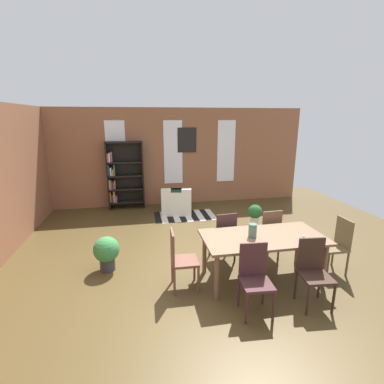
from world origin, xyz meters
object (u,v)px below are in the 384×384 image
(potted_plant_by_shelf, at_px, (107,251))
(dining_chair_head_right, at_px, (337,244))
(dining_chair_near_left, at_px, (255,277))
(potted_plant_corner, at_px, (255,213))
(dining_chair_near_right, at_px, (313,270))
(vase_on_table, at_px, (253,231))
(bookshelf_tall, at_px, (123,176))
(armchair_white, at_px, (177,203))
(dining_chair_far_right, at_px, (268,232))
(dining_chair_head_left, at_px, (180,258))
(dining_chair_far_left, at_px, (224,235))
(dining_table, at_px, (263,241))

(potted_plant_by_shelf, bearing_deg, dining_chair_head_right, -11.30)
(dining_chair_near_left, height_order, potted_plant_corner, dining_chair_near_left)
(dining_chair_head_right, relative_size, potted_plant_corner, 1.83)
(dining_chair_near_right, bearing_deg, vase_on_table, 131.56)
(dining_chair_near_right, bearing_deg, bookshelf_tall, 118.90)
(dining_chair_near_left, bearing_deg, bookshelf_tall, 110.79)
(armchair_white, height_order, potted_plant_corner, armchair_white)
(dining_chair_far_right, relative_size, dining_chair_head_right, 1.00)
(dining_chair_far_right, relative_size, dining_chair_head_left, 1.00)
(dining_chair_near_right, xyz_separation_m, dining_chair_far_left, (-0.87, 1.42, 0.00))
(dining_chair_near_right, relative_size, dining_chair_head_left, 1.00)
(dining_chair_head_right, bearing_deg, potted_plant_corner, 101.60)
(potted_plant_corner, bearing_deg, potted_plant_by_shelf, -155.33)
(dining_table, bearing_deg, vase_on_table, -180.00)
(dining_chair_near_left, relative_size, dining_chair_head_right, 1.00)
(dining_chair_head_left, height_order, potted_plant_corner, dining_chair_head_left)
(dining_chair_head_left, xyz_separation_m, potted_plant_corner, (2.20, 2.31, -0.21))
(potted_plant_corner, bearing_deg, bookshelf_tall, 147.75)
(dining_chair_far_left, bearing_deg, dining_chair_near_right, -58.56)
(dining_table, relative_size, potted_plant_corner, 3.71)
(vase_on_table, bearing_deg, dining_table, 0.00)
(dining_chair_far_left, relative_size, potted_plant_by_shelf, 1.55)
(dining_chair_head_right, bearing_deg, dining_chair_far_right, 141.78)
(dining_chair_head_left, xyz_separation_m, potted_plant_by_shelf, (-1.16, 0.76, -0.16))
(vase_on_table, relative_size, dining_chair_head_left, 0.23)
(dining_chair_near_left, xyz_separation_m, dining_chair_head_right, (1.76, 0.71, 0.00))
(dining_chair_near_right, distance_m, dining_chair_head_right, 1.14)
(dining_chair_head_right, bearing_deg, bookshelf_tall, 130.33)
(dining_chair_head_right, relative_size, dining_chair_far_left, 1.00)
(dining_chair_near_left, distance_m, armchair_white, 4.36)
(dining_chair_near_left, bearing_deg, vase_on_table, 71.25)
(dining_table, bearing_deg, bookshelf_tall, 118.40)
(dining_chair_far_left, xyz_separation_m, potted_plant_corner, (1.29, 1.60, -0.21))
(dining_table, relative_size, potted_plant_by_shelf, 3.15)
(potted_plant_by_shelf, bearing_deg, dining_chair_far_left, -1.61)
(dining_chair_head_right, xyz_separation_m, potted_plant_corner, (-0.47, 2.31, -0.21))
(dining_chair_near_left, xyz_separation_m, dining_chair_far_left, (0.00, 1.42, 0.00))
(dining_chair_head_right, relative_size, potted_plant_by_shelf, 1.55)
(dining_table, distance_m, potted_plant_corner, 2.49)
(dining_chair_near_right, distance_m, dining_chair_far_left, 1.66)
(vase_on_table, relative_size, dining_chair_far_left, 0.23)
(dining_chair_far_right, distance_m, armchair_white, 3.21)
(vase_on_table, bearing_deg, dining_chair_near_left, -108.75)
(vase_on_table, relative_size, armchair_white, 0.24)
(dining_chair_head_left, distance_m, bookshelf_tall, 4.46)
(dining_chair_far_right, distance_m, dining_chair_near_left, 1.66)
(armchair_white, distance_m, potted_plant_by_shelf, 3.27)
(dining_table, relative_size, vase_on_table, 8.82)
(dining_table, xyz_separation_m, dining_chair_near_right, (0.44, -0.71, -0.16))
(dining_chair_far_right, relative_size, dining_chair_far_left, 1.00)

